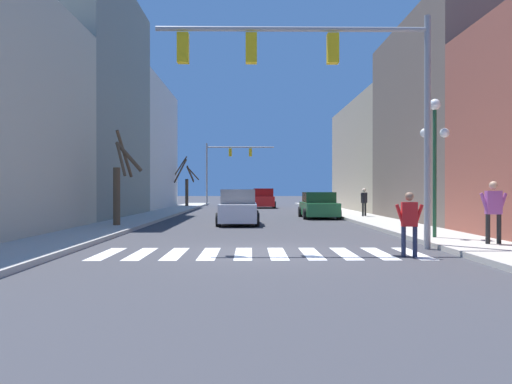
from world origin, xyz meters
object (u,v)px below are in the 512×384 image
(pedestrian_waiting_at_curb, at_px, (493,207))
(street_tree_left_near, at_px, (186,183))
(traffic_signal_far, at_px, (226,160))
(car_driving_away_lane, at_px, (319,206))
(pedestrian_on_left_sidewalk, at_px, (409,219))
(street_lamp_right_corner, at_px, (435,140))
(car_parked_right_near, at_px, (238,208))
(traffic_signal_near, at_px, (328,74))
(car_at_intersection, at_px, (263,199))
(pedestrian_on_right_sidewalk, at_px, (364,200))
(street_tree_left_far, at_px, (120,183))

(pedestrian_waiting_at_curb, bearing_deg, street_tree_left_near, 116.47)
(traffic_signal_far, xyz_separation_m, street_tree_left_near, (-3.65, -4.39, -2.43))
(car_driving_away_lane, distance_m, pedestrian_on_left_sidewalk, 17.21)
(pedestrian_waiting_at_curb, xyz_separation_m, street_tree_left_near, (-13.05, 33.68, 1.13))
(street_lamp_right_corner, bearing_deg, car_parked_right_near, 129.08)
(traffic_signal_near, height_order, traffic_signal_far, traffic_signal_near)
(traffic_signal_far, bearing_deg, street_tree_left_near, -129.78)
(car_at_intersection, distance_m, pedestrian_on_right_sidewalk, 18.02)
(street_lamp_right_corner, distance_m, car_parked_right_near, 10.70)
(car_driving_away_lane, relative_size, car_parked_right_near, 1.03)
(car_driving_away_lane, bearing_deg, street_lamp_right_corner, -172.05)
(traffic_signal_near, bearing_deg, traffic_signal_far, 97.00)
(car_driving_away_lane, height_order, pedestrian_waiting_at_curb, pedestrian_waiting_at_curb)
(street_lamp_right_corner, bearing_deg, traffic_signal_far, 103.22)
(car_at_intersection, xyz_separation_m, car_driving_away_lane, (2.85, -16.57, -0.10))
(street_lamp_right_corner, distance_m, pedestrian_waiting_at_curb, 3.06)
(traffic_signal_near, distance_m, pedestrian_waiting_at_curb, 6.04)
(car_at_intersection, bearing_deg, street_tree_left_near, 78.03)
(traffic_signal_near, height_order, car_parked_right_near, traffic_signal_near)
(car_at_intersection, height_order, car_driving_away_lane, car_at_intersection)
(street_tree_left_near, height_order, street_tree_left_far, street_tree_left_near)
(traffic_signal_near, height_order, car_at_intersection, traffic_signal_near)
(traffic_signal_far, bearing_deg, car_parked_right_near, -86.09)
(traffic_signal_near, bearing_deg, street_tree_left_far, 135.41)
(pedestrian_waiting_at_curb, bearing_deg, car_driving_away_lane, 105.56)
(street_lamp_right_corner, relative_size, pedestrian_on_right_sidewalk, 2.76)
(traffic_signal_near, distance_m, car_parked_right_near, 11.23)
(car_driving_away_lane, xyz_separation_m, car_parked_right_near, (-4.66, -5.47, 0.06))
(street_lamp_right_corner, xyz_separation_m, car_driving_away_lane, (-1.89, 13.54, -2.59))
(traffic_signal_near, bearing_deg, car_parked_right_near, 105.35)
(street_tree_left_near, xyz_separation_m, street_tree_left_far, (0.41, -25.85, -0.34))
(traffic_signal_far, height_order, street_tree_left_far, traffic_signal_far)
(car_at_intersection, xyz_separation_m, street_tree_left_far, (-6.96, -24.29, 1.16))
(street_tree_left_near, bearing_deg, street_tree_left_far, -89.09)
(street_lamp_right_corner, height_order, street_tree_left_near, street_tree_left_near)
(car_at_intersection, relative_size, pedestrian_on_right_sidewalk, 2.59)
(street_tree_left_near, bearing_deg, car_parked_right_near, -76.73)
(car_at_intersection, bearing_deg, street_lamp_right_corner, -171.04)
(traffic_signal_near, relative_size, car_driving_away_lane, 1.76)
(traffic_signal_near, xyz_separation_m, pedestrian_on_right_sidewalk, (4.48, 14.91, -3.86))
(street_tree_left_near, bearing_deg, car_at_intersection, -11.97)
(traffic_signal_far, distance_m, pedestrian_on_right_sidewalk, 25.14)
(car_driving_away_lane, xyz_separation_m, street_tree_left_near, (-10.23, 18.13, 1.60))
(traffic_signal_near, bearing_deg, pedestrian_on_right_sidewalk, 73.27)
(traffic_signal_near, xyz_separation_m, car_at_intersection, (-0.95, 32.09, -4.14))
(pedestrian_waiting_at_curb, relative_size, street_tree_left_far, 0.43)
(street_tree_left_far, bearing_deg, street_lamp_right_corner, -26.43)
(pedestrian_on_right_sidewalk, bearing_deg, traffic_signal_near, 26.56)
(traffic_signal_near, height_order, street_lamp_right_corner, traffic_signal_near)
(traffic_signal_far, distance_m, car_driving_away_lane, 23.80)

